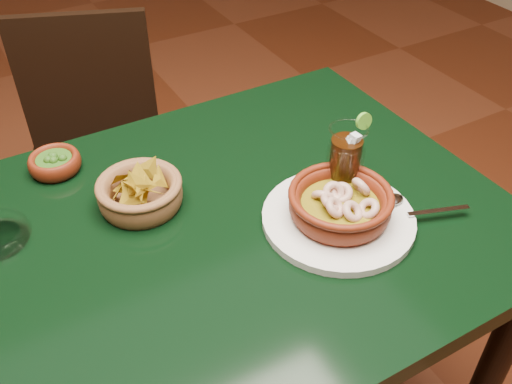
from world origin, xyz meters
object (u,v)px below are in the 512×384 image
dining_chair (95,158)px  shrimp_plate (340,208)px  cola_drink (345,162)px  dining_table (186,275)px  chip_basket (140,193)px

dining_chair → shrimp_plate: (0.25, -0.81, 0.31)m
shrimp_plate → cola_drink: bearing=50.0°
shrimp_plate → cola_drink: (0.06, 0.07, 0.04)m
dining_table → chip_basket: chip_basket is taller
dining_table → shrimp_plate: shrimp_plate is taller
dining_table → shrimp_plate: size_ratio=3.35×
dining_table → chip_basket: size_ratio=6.27×
cola_drink → dining_chair: bearing=112.5°
shrimp_plate → chip_basket: chip_basket is taller
dining_chair → shrimp_plate: size_ratio=2.41×
dining_chair → shrimp_plate: 0.90m
dining_table → chip_basket: 0.18m
dining_table → dining_chair: size_ratio=1.39×
chip_basket → shrimp_plate: bearing=-37.3°
dining_table → cola_drink: size_ratio=7.16×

